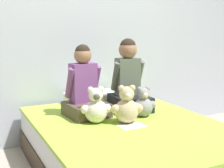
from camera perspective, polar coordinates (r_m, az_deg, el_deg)
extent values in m
cube|color=silver|center=(3.41, -5.47, 10.94)|extent=(8.00, 0.06, 2.50)
cube|color=#473828|center=(2.72, 2.89, -13.81)|extent=(1.44, 1.87, 0.20)
cube|color=silver|center=(2.65, 2.93, -9.84)|extent=(1.42, 1.83, 0.20)
cube|color=#A8D147|center=(2.61, 2.96, -7.47)|extent=(1.43, 1.85, 0.03)
cube|color=brown|center=(2.80, -4.71, -4.65)|extent=(0.37, 0.39, 0.12)
cube|color=#7F4789|center=(2.79, -5.29, 0.24)|extent=(0.24, 0.15, 0.35)
sphere|color=#9E7051|center=(2.76, -5.38, 5.27)|extent=(0.16, 0.16, 0.16)
sphere|color=#2D2319|center=(2.76, -5.39, 5.83)|extent=(0.14, 0.14, 0.14)
cylinder|color=#7F4789|center=(2.73, -7.71, 0.16)|extent=(0.07, 0.15, 0.28)
cylinder|color=#7F4789|center=(2.85, -2.98, 0.67)|extent=(0.07, 0.15, 0.28)
cube|color=black|center=(2.98, 3.33, -3.46)|extent=(0.33, 0.40, 0.14)
cube|color=#5B6656|center=(2.98, 2.87, 1.38)|extent=(0.22, 0.14, 0.35)
sphere|color=#9E7051|center=(2.95, 2.91, 6.28)|extent=(0.17, 0.17, 0.17)
sphere|color=#2D2319|center=(2.95, 2.92, 6.87)|extent=(0.15, 0.15, 0.15)
cylinder|color=#5B6656|center=(2.93, 0.66, 1.39)|extent=(0.06, 0.15, 0.28)
cylinder|color=#5B6656|center=(3.04, 5.00, 1.70)|extent=(0.06, 0.15, 0.28)
sphere|color=silver|center=(2.59, -2.95, -5.00)|extent=(0.19, 0.19, 0.19)
sphere|color=silver|center=(2.56, -2.98, -2.02)|extent=(0.12, 0.12, 0.12)
sphere|color=#4C4742|center=(2.51, -2.85, -2.40)|extent=(0.05, 0.05, 0.05)
sphere|color=silver|center=(2.55, -3.95, -1.02)|extent=(0.05, 0.05, 0.05)
sphere|color=silver|center=(2.56, -2.03, -0.96)|extent=(0.05, 0.05, 0.05)
sphere|color=silver|center=(2.56, -4.95, -4.67)|extent=(0.07, 0.07, 0.07)
sphere|color=silver|center=(2.58, -0.87, -4.52)|extent=(0.07, 0.07, 0.07)
sphere|color=#939399|center=(2.78, 5.73, -4.20)|extent=(0.17, 0.17, 0.17)
sphere|color=#939399|center=(2.76, 5.78, -1.74)|extent=(0.11, 0.11, 0.11)
sphere|color=beige|center=(2.72, 6.12, -2.04)|extent=(0.05, 0.05, 0.05)
sphere|color=#939399|center=(2.73, 5.05, -0.94)|extent=(0.04, 0.04, 0.04)
sphere|color=#939399|center=(2.76, 6.53, -0.86)|extent=(0.04, 0.04, 0.04)
sphere|color=#939399|center=(2.74, 4.28, -3.98)|extent=(0.06, 0.06, 0.06)
sphere|color=#939399|center=(2.79, 7.42, -3.74)|extent=(0.06, 0.06, 0.06)
sphere|color=#D1B78E|center=(2.59, 2.68, -4.95)|extent=(0.20, 0.20, 0.20)
sphere|color=#D1B78E|center=(2.55, 2.71, -1.83)|extent=(0.12, 0.12, 0.12)
sphere|color=beige|center=(2.50, 2.96, -2.22)|extent=(0.06, 0.06, 0.06)
sphere|color=#D1B78E|center=(2.53, 1.72, -0.79)|extent=(0.05, 0.05, 0.05)
sphere|color=#D1B78E|center=(2.55, 3.71, -0.72)|extent=(0.05, 0.05, 0.05)
sphere|color=#D1B78E|center=(2.54, 0.66, -4.62)|extent=(0.08, 0.08, 0.08)
sphere|color=#D1B78E|center=(2.58, 4.86, -4.43)|extent=(0.08, 0.08, 0.08)
cube|color=white|center=(3.24, -3.51, -2.62)|extent=(0.55, 0.31, 0.11)
cube|color=white|center=(2.53, 3.63, -7.68)|extent=(0.21, 0.15, 0.00)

